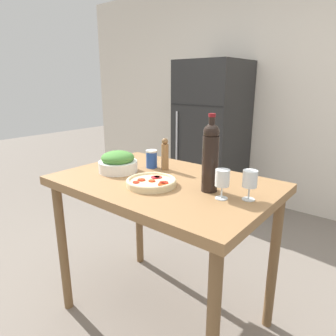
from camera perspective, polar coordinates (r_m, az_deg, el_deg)
The scene contains 11 objects.
ground_plane at distance 2.13m, azimuth -0.75°, elevation -26.14°, with size 14.00×14.00×0.00m, color slate.
wall_back at distance 3.57m, azimuth 23.13°, elevation 12.80°, with size 6.40×0.06×2.60m.
refrigerator at distance 3.55m, azimuth 8.37°, elevation 6.20°, with size 0.66×0.74×1.66m.
prep_counter at distance 1.70m, azimuth -0.85°, elevation -5.80°, with size 1.19×0.80×0.91m.
wine_bottle at distance 1.46m, azimuth 8.09°, elevation 2.25°, with size 0.08×0.08×0.38m.
wine_glass_near at distance 1.39m, azimuth 10.31°, elevation -2.18°, with size 0.07×0.07×0.14m.
wine_glass_far at distance 1.40m, azimuth 15.33°, elevation -2.22°, with size 0.07×0.07×0.14m.
pepper_mill at distance 1.83m, azimuth -0.59°, elevation 2.55°, with size 0.04×0.04×0.20m.
salad_bowl at distance 1.82m, azimuth -9.51°, elevation 1.09°, with size 0.23×0.23×0.13m.
homemade_pizza at distance 1.57m, azimuth -3.18°, elevation -2.69°, with size 0.26×0.26×0.04m.
salt_canister at distance 1.88m, azimuth -3.14°, elevation 1.75°, with size 0.07×0.07×0.11m.
Camera 1 is at (1.01, -1.21, 1.43)m, focal length 32.00 mm.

